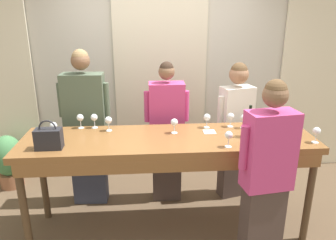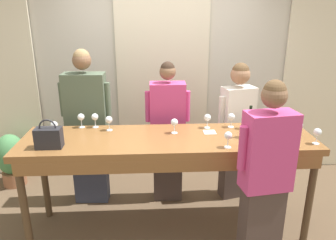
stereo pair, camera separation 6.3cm
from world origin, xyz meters
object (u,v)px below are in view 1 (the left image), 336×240
(host_pouring, at_px, (266,179))
(wine_glass_by_handbag, at_px, (80,118))
(wine_glass_front_mid, at_px, (244,118))
(wine_glass_back_mid, at_px, (254,116))
(wine_bottle, at_px, (249,125))
(potted_plant, at_px, (9,160))
(tasting_bar, at_px, (169,147))
(guest_olive_jacket, at_px, (86,128))
(wine_glass_center_left, at_px, (229,136))
(handbag, at_px, (49,138))
(wine_glass_near_host, at_px, (174,123))
(guest_cream_sweater, at_px, (235,128))
(wine_glass_front_left, at_px, (54,126))
(wine_glass_center_right, at_px, (94,118))
(wine_glass_back_left, at_px, (207,118))
(guest_pink_top, at_px, (167,133))
(wine_glass_back_right, at_px, (108,121))
(wine_glass_center_mid, at_px, (231,117))
(wine_glass_front_right, at_px, (298,125))
(wine_glass_by_bottle, at_px, (317,132))

(host_pouring, bearing_deg, wine_glass_by_handbag, 150.54)
(wine_glass_front_mid, bearing_deg, wine_glass_back_mid, 21.76)
(wine_bottle, distance_m, potted_plant, 3.07)
(host_pouring, bearing_deg, tasting_bar, 142.34)
(guest_olive_jacket, height_order, potted_plant, guest_olive_jacket)
(wine_glass_center_left, bearing_deg, wine_glass_front_mid, 59.14)
(tasting_bar, bearing_deg, wine_glass_front_mid, 15.10)
(wine_glass_center_left, xyz_separation_m, potted_plant, (-2.51, 1.31, -0.78))
(wine_glass_center_left, bearing_deg, handbag, 176.93)
(wine_glass_near_host, bearing_deg, guest_cream_sweater, 33.39)
(handbag, relative_size, wine_glass_front_left, 1.77)
(guest_olive_jacket, bearing_deg, wine_glass_center_right, -63.79)
(host_pouring, distance_m, potted_plant, 3.25)
(wine_glass_center_left, relative_size, wine_glass_by_handbag, 1.00)
(wine_glass_back_left, distance_m, guest_pink_top, 0.62)
(wine_bottle, bearing_deg, potted_plant, 158.66)
(wine_glass_center_right, height_order, potted_plant, wine_glass_center_right)
(wine_glass_back_right, height_order, potted_plant, wine_glass_back_right)
(handbag, height_order, wine_glass_front_mid, handbag)
(wine_glass_center_right, bearing_deg, tasting_bar, -24.59)
(wine_glass_center_mid, bearing_deg, handbag, -165.97)
(handbag, xyz_separation_m, wine_glass_back_right, (0.48, 0.41, 0.01))
(wine_glass_front_mid, bearing_deg, wine_glass_front_right, -27.19)
(handbag, relative_size, wine_glass_back_left, 1.77)
(wine_glass_near_host, xyz_separation_m, guest_pink_top, (-0.04, 0.51, -0.30))
(wine_glass_front_mid, distance_m, guest_olive_jacket, 1.75)
(host_pouring, bearing_deg, guest_cream_sweater, 86.46)
(tasting_bar, height_order, potted_plant, tasting_bar)
(wine_glass_front_left, distance_m, guest_olive_jacket, 0.61)
(wine_glass_front_mid, xyz_separation_m, wine_glass_by_bottle, (0.55, -0.43, 0.00))
(wine_bottle, bearing_deg, wine_glass_by_handbag, 167.60)
(guest_cream_sweater, distance_m, host_pouring, 1.23)
(tasting_bar, bearing_deg, wine_glass_front_left, 174.24)
(wine_glass_front_left, relative_size, potted_plant, 0.21)
(guest_pink_top, xyz_separation_m, potted_plant, (-2.02, 0.42, -0.48))
(wine_glass_by_handbag, relative_size, guest_pink_top, 0.09)
(wine_glass_back_left, bearing_deg, guest_olive_jacket, 163.89)
(wine_glass_front_right, height_order, wine_glass_back_right, same)
(wine_glass_front_right, relative_size, wine_glass_back_mid, 1.00)
(handbag, xyz_separation_m, wine_glass_by_bottle, (2.42, -0.05, 0.01))
(wine_glass_center_left, xyz_separation_m, guest_olive_jacket, (-1.41, 0.89, -0.22))
(wine_glass_back_mid, bearing_deg, wine_glass_by_bottle, -48.55)
(wine_glass_near_host, bearing_deg, guest_pink_top, 94.48)
(wine_glass_center_left, xyz_separation_m, guest_pink_top, (-0.49, 0.89, -0.30))
(guest_olive_jacket, bearing_deg, wine_glass_by_bottle, -20.81)
(wine_glass_back_mid, bearing_deg, guest_cream_sweater, 103.20)
(wine_glass_front_mid, xyz_separation_m, wine_glass_front_right, (0.47, -0.24, 0.00))
(wine_bottle, height_order, potted_plant, wine_bottle)
(wine_glass_center_mid, relative_size, wine_glass_back_right, 1.00)
(wine_glass_back_left, bearing_deg, tasting_bar, -148.21)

